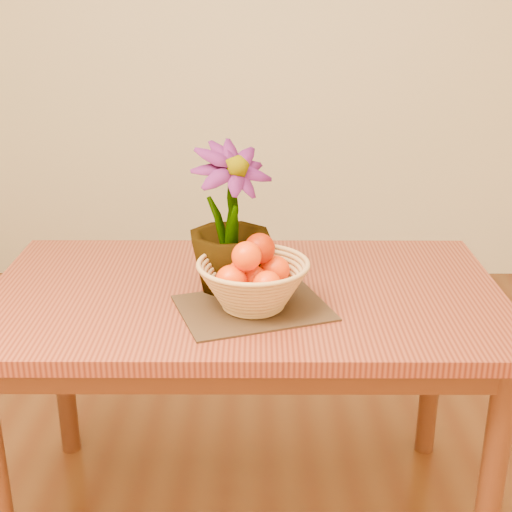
{
  "coord_description": "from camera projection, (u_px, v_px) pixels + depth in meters",
  "views": [
    {
      "loc": [
        0.04,
        -1.48,
        1.53
      ],
      "look_at": [
        0.03,
        0.21,
        0.88
      ],
      "focal_mm": 50.0,
      "sensor_mm": 36.0,
      "label": 1
    }
  ],
  "objects": [
    {
      "name": "wall_back",
      "position": [
        251.0,
        23.0,
        3.55
      ],
      "size": [
        4.0,
        0.02,
        2.7
      ],
      "primitive_type": "cube",
      "color": "beige",
      "rests_on": "floor"
    },
    {
      "name": "table",
      "position": [
        245.0,
        319.0,
        1.97
      ],
      "size": [
        1.4,
        0.8,
        0.75
      ],
      "color": "maroon",
      "rests_on": "floor"
    },
    {
      "name": "placemat",
      "position": [
        253.0,
        308.0,
        1.82
      ],
      "size": [
        0.44,
        0.38,
        0.01
      ],
      "primitive_type": "cube",
      "rotation": [
        0.0,
        0.0,
        0.33
      ],
      "color": "#372214",
      "rests_on": "table"
    },
    {
      "name": "wicker_basket",
      "position": [
        253.0,
        286.0,
        1.8
      ],
      "size": [
        0.29,
        0.29,
        0.12
      ],
      "color": "tan",
      "rests_on": "placemat"
    },
    {
      "name": "orange_pile",
      "position": [
        254.0,
        266.0,
        1.79
      ],
      "size": [
        0.19,
        0.18,
        0.14
      ],
      "rotation": [
        0.0,
        0.0,
        -0.05
      ],
      "color": "#FF3B04",
      "rests_on": "wicker_basket"
    },
    {
      "name": "potted_plant",
      "position": [
        230.0,
        219.0,
        1.88
      ],
      "size": [
        0.31,
        0.31,
        0.4
      ],
      "primitive_type": "imported",
      "rotation": [
        0.0,
        0.0,
        0.63
      ],
      "color": "#144413",
      "rests_on": "table"
    }
  ]
}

